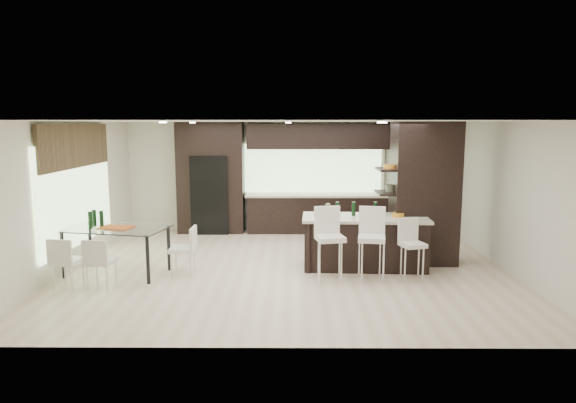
{
  "coord_description": "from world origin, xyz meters",
  "views": [
    {
      "loc": [
        0.06,
        -9.31,
        2.66
      ],
      "look_at": [
        0.0,
        0.6,
        1.15
      ],
      "focal_mm": 32.0,
      "sensor_mm": 36.0,
      "label": 1
    }
  ],
  "objects_px": {
    "bench": "(358,256)",
    "chair_end": "(183,253)",
    "dining_table": "(117,251)",
    "chair_near": "(101,265)",
    "floor_vase": "(328,232)",
    "stool_left": "(330,251)",
    "stool_mid": "(371,251)",
    "chair_far": "(68,265)",
    "kitchen_island": "(364,242)",
    "stool_right": "(412,256)"
  },
  "relations": [
    {
      "from": "stool_right",
      "to": "chair_end",
      "type": "bearing_deg",
      "value": 159.41
    },
    {
      "from": "chair_far",
      "to": "floor_vase",
      "type": "bearing_deg",
      "value": 31.36
    },
    {
      "from": "kitchen_island",
      "to": "floor_vase",
      "type": "distance_m",
      "value": 0.8
    },
    {
      "from": "chair_near",
      "to": "bench",
      "type": "bearing_deg",
      "value": 20.32
    },
    {
      "from": "stool_left",
      "to": "chair_near",
      "type": "distance_m",
      "value": 3.78
    },
    {
      "from": "stool_left",
      "to": "chair_far",
      "type": "distance_m",
      "value": 4.32
    },
    {
      "from": "stool_left",
      "to": "bench",
      "type": "relative_size",
      "value": 0.77
    },
    {
      "from": "stool_mid",
      "to": "stool_right",
      "type": "distance_m",
      "value": 0.71
    },
    {
      "from": "bench",
      "to": "floor_vase",
      "type": "height_order",
      "value": "floor_vase"
    },
    {
      "from": "kitchen_island",
      "to": "chair_near",
      "type": "xyz_separation_m",
      "value": [
        -4.45,
        -1.26,
        -0.09
      ]
    },
    {
      "from": "chair_far",
      "to": "stool_mid",
      "type": "bearing_deg",
      "value": 14.88
    },
    {
      "from": "kitchen_island",
      "to": "floor_vase",
      "type": "bearing_deg",
      "value": 147.7
    },
    {
      "from": "dining_table",
      "to": "chair_near",
      "type": "xyz_separation_m",
      "value": [
        0.0,
        -0.78,
        -0.03
      ]
    },
    {
      "from": "stool_right",
      "to": "chair_near",
      "type": "xyz_separation_m",
      "value": [
        -5.16,
        -0.48,
        -0.04
      ]
    },
    {
      "from": "chair_far",
      "to": "chair_end",
      "type": "distance_m",
      "value": 1.88
    },
    {
      "from": "stool_left",
      "to": "floor_vase",
      "type": "bearing_deg",
      "value": 76.07
    },
    {
      "from": "stool_mid",
      "to": "stool_right",
      "type": "relative_size",
      "value": 1.19
    },
    {
      "from": "stool_mid",
      "to": "dining_table",
      "type": "height_order",
      "value": "stool_mid"
    },
    {
      "from": "kitchen_island",
      "to": "chair_near",
      "type": "bearing_deg",
      "value": -161.57
    },
    {
      "from": "kitchen_island",
      "to": "chair_end",
      "type": "distance_m",
      "value": 3.32
    },
    {
      "from": "chair_far",
      "to": "stool_left",
      "type": "bearing_deg",
      "value": 15.69
    },
    {
      "from": "stool_mid",
      "to": "floor_vase",
      "type": "relative_size",
      "value": 0.9
    },
    {
      "from": "stool_left",
      "to": "stool_mid",
      "type": "bearing_deg",
      "value": -11.49
    },
    {
      "from": "bench",
      "to": "chair_far",
      "type": "distance_m",
      "value": 4.99
    },
    {
      "from": "chair_near",
      "to": "chair_end",
      "type": "bearing_deg",
      "value": 39.62
    },
    {
      "from": "stool_left",
      "to": "dining_table",
      "type": "xyz_separation_m",
      "value": [
        -3.75,
        0.34,
        -0.09
      ]
    },
    {
      "from": "bench",
      "to": "chair_near",
      "type": "distance_m",
      "value": 4.46
    },
    {
      "from": "stool_left",
      "to": "chair_far",
      "type": "xyz_separation_m",
      "value": [
        -4.29,
        -0.44,
        -0.12
      ]
    },
    {
      "from": "floor_vase",
      "to": "chair_end",
      "type": "distance_m",
      "value": 2.8
    },
    {
      "from": "bench",
      "to": "floor_vase",
      "type": "distance_m",
      "value": 0.85
    },
    {
      "from": "bench",
      "to": "chair_end",
      "type": "height_order",
      "value": "chair_end"
    },
    {
      "from": "kitchen_island",
      "to": "stool_mid",
      "type": "xyz_separation_m",
      "value": [
        0.0,
        -0.82,
        0.03
      ]
    },
    {
      "from": "dining_table",
      "to": "chair_near",
      "type": "distance_m",
      "value": 0.78
    },
    {
      "from": "floor_vase",
      "to": "chair_end",
      "type": "xyz_separation_m",
      "value": [
        -2.64,
        -0.94,
        -0.17
      ]
    },
    {
      "from": "floor_vase",
      "to": "kitchen_island",
      "type": "bearing_deg",
      "value": -34.94
    },
    {
      "from": "stool_mid",
      "to": "stool_right",
      "type": "height_order",
      "value": "stool_mid"
    },
    {
      "from": "chair_near",
      "to": "chair_end",
      "type": "xyz_separation_m",
      "value": [
        1.17,
        0.78,
        0.01
      ]
    },
    {
      "from": "kitchen_island",
      "to": "dining_table",
      "type": "bearing_deg",
      "value": -171.21
    },
    {
      "from": "stool_right",
      "to": "dining_table",
      "type": "relative_size",
      "value": 0.49
    },
    {
      "from": "kitchen_island",
      "to": "bench",
      "type": "xyz_separation_m",
      "value": [
        -0.14,
        -0.15,
        -0.22
      ]
    },
    {
      "from": "dining_table",
      "to": "bench",
      "type": "bearing_deg",
      "value": 15.58
    },
    {
      "from": "stool_mid",
      "to": "chair_near",
      "type": "distance_m",
      "value": 4.48
    },
    {
      "from": "dining_table",
      "to": "stool_right",
      "type": "bearing_deg",
      "value": 7.8
    },
    {
      "from": "chair_near",
      "to": "floor_vase",
      "type": "bearing_deg",
      "value": 30.14
    },
    {
      "from": "stool_right",
      "to": "stool_mid",
      "type": "bearing_deg",
      "value": 166.64
    },
    {
      "from": "stool_right",
      "to": "chair_end",
      "type": "height_order",
      "value": "stool_right"
    },
    {
      "from": "stool_left",
      "to": "chair_near",
      "type": "height_order",
      "value": "stool_left"
    },
    {
      "from": "stool_mid",
      "to": "chair_far",
      "type": "bearing_deg",
      "value": -165.72
    },
    {
      "from": "floor_vase",
      "to": "stool_left",
      "type": "bearing_deg",
      "value": -92.37
    },
    {
      "from": "kitchen_island",
      "to": "chair_end",
      "type": "relative_size",
      "value": 2.91
    }
  ]
}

